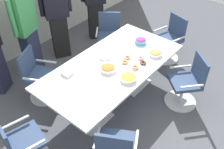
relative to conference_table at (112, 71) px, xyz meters
name	(u,v)px	position (x,y,z in m)	size (l,w,h in m)	color
ground_plane	(112,99)	(0.00, 0.00, -0.63)	(10.00, 10.00, 0.01)	#4C4F56
conference_table	(112,71)	(0.00, 0.00, 0.00)	(2.40, 1.20, 0.75)	silver
office_chair_0	(109,38)	(0.99, 0.89, -0.22)	(0.76, 0.76, 0.91)	silver
office_chair_1	(39,78)	(-0.72, 1.00, -0.22)	(0.73, 0.73, 0.91)	silver
office_chair_2	(22,145)	(-1.70, 0.11, -0.22)	(0.65, 0.65, 0.91)	silver
office_chair_4	(187,84)	(0.73, -0.99, -0.22)	(0.76, 0.76, 0.91)	silver
office_chair_5	(170,41)	(1.69, -0.11, -0.22)	(0.68, 0.68, 0.91)	silver
person_standing_1	(26,27)	(-0.37, 1.64, 0.37)	(0.60, 0.35, 1.88)	#232842
person_standing_2	(56,12)	(0.34, 1.65, 0.37)	(0.58, 0.40, 1.88)	black
snack_bowl_pretzels	(108,68)	(-0.16, -0.05, 0.17)	(0.25, 0.25, 0.09)	white
snack_bowl_candy_mix	(141,41)	(0.79, 0.01, 0.18)	(0.20, 0.20, 0.11)	#4C9EC6
snack_bowl_cookies	(155,53)	(0.65, -0.38, 0.17)	(0.23, 0.23, 0.08)	white
snack_bowl_chips_yellow	(128,78)	(-0.13, -0.41, 0.17)	(0.25, 0.25, 0.09)	white
donut_platter	(134,62)	(0.26, -0.24, 0.14)	(0.39, 0.39, 0.04)	white
plate_stack	(105,57)	(0.08, 0.21, 0.14)	(0.20, 0.20, 0.03)	white
napkin_pile	(67,73)	(-0.61, 0.36, 0.15)	(0.16, 0.16, 0.05)	white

